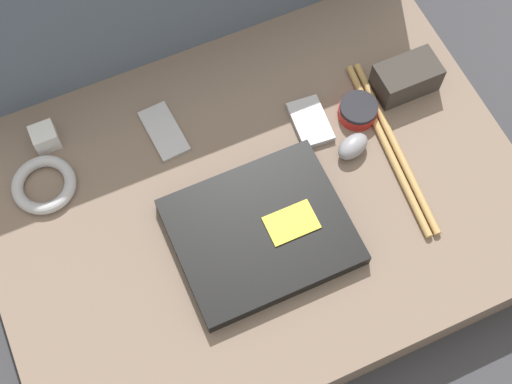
{
  "coord_description": "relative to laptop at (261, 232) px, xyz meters",
  "views": [
    {
      "loc": [
        -0.22,
        -0.49,
        1.31
      ],
      "look_at": [
        0.0,
        0.0,
        0.13
      ],
      "focal_mm": 50.0,
      "sensor_mm": 36.0,
      "label": 1
    }
  ],
  "objects": [
    {
      "name": "laptop",
      "position": [
        0.0,
        0.0,
        0.0
      ],
      "size": [
        0.31,
        0.26,
        0.03
      ],
      "rotation": [
        0.0,
        0.0,
        0.0
      ],
      "color": "black",
      "rests_on": "couch_seat"
    },
    {
      "name": "charger_brick",
      "position": [
        -0.3,
        0.34,
        0.01
      ],
      "size": [
        0.05,
        0.04,
        0.04
      ],
      "color": "silver",
      "rests_on": "couch_seat"
    },
    {
      "name": "speaker_puck",
      "position": [
        0.27,
        0.15,
        0.0
      ],
      "size": [
        0.08,
        0.08,
        0.03
      ],
      "color": "red",
      "rests_on": "couch_seat"
    },
    {
      "name": "drumstick_pair",
      "position": [
        0.3,
        0.06,
        -0.01
      ],
      "size": [
        0.07,
        0.38,
        0.01
      ],
      "rotation": [
        0.0,
        0.0,
        -0.09
      ],
      "color": "tan",
      "rests_on": "couch_seat"
    },
    {
      "name": "computer_mouse",
      "position": [
        0.23,
        0.09,
        0.0
      ],
      "size": [
        0.08,
        0.06,
        0.04
      ],
      "rotation": [
        0.0,
        0.0,
        0.32
      ],
      "color": "gray",
      "rests_on": "couch_seat"
    },
    {
      "name": "cable_coil",
      "position": [
        -0.33,
        0.25,
        -0.0
      ],
      "size": [
        0.12,
        0.12,
        0.02
      ],
      "color": "#B2B2B7",
      "rests_on": "couch_seat"
    },
    {
      "name": "ground_plane",
      "position": [
        0.02,
        0.07,
        -0.12
      ],
      "size": [
        8.0,
        8.0,
        0.0
      ],
      "primitive_type": "plane",
      "color": "#38383D"
    },
    {
      "name": "phone_black",
      "position": [
        0.18,
        0.17,
        -0.01
      ],
      "size": [
        0.07,
        0.11,
        0.01
      ],
      "rotation": [
        0.0,
        0.0,
        -0.09
      ],
      "color": "#B7B7BC",
      "rests_on": "couch_seat"
    },
    {
      "name": "couch_seat",
      "position": [
        0.02,
        0.07,
        -0.07
      ],
      "size": [
        0.98,
        0.72,
        0.11
      ],
      "color": "#7A6656",
      "rests_on": "ground_plane"
    },
    {
      "name": "phone_silver",
      "position": [
        -0.08,
        0.27,
        -0.01
      ],
      "size": [
        0.07,
        0.12,
        0.01
      ],
      "rotation": [
        0.0,
        0.0,
        0.07
      ],
      "color": "#B7B7BC",
      "rests_on": "couch_seat"
    },
    {
      "name": "camera_pouch",
      "position": [
        0.39,
        0.17,
        0.02
      ],
      "size": [
        0.12,
        0.07,
        0.06
      ],
      "color": "#38332D",
      "rests_on": "couch_seat"
    }
  ]
}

